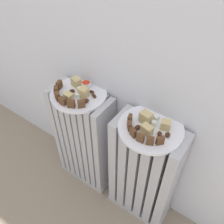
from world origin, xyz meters
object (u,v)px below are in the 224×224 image
Objects in this scene: radiator_left at (85,140)px; plate_left at (79,94)px; jam_bowl_left at (86,84)px; fork at (70,99)px; plate_right at (151,128)px; radiator_right at (143,174)px.

plate_left is (0.00, -0.00, 0.34)m from radiator_left.
jam_bowl_left reaches higher than fork.
fork is at bearing -92.54° from radiator_left.
plate_left is at bearing 180.00° from plate_right.
radiator_left and radiator_right have the same top height.
radiator_left is at bearing -91.90° from jam_bowl_left.
plate_right is at bearing 8.45° from fork.
fork is (-0.00, -0.06, 0.01)m from plate_left.
plate_left reaches higher than radiator_right.
plate_right is (0.00, 0.00, 0.34)m from radiator_right.
plate_right is (0.37, -0.00, 0.34)m from radiator_left.
plate_right is 0.38m from jam_bowl_left.
radiator_left is 14.16× the size of jam_bowl_left.
fork is (-0.38, -0.06, 0.01)m from plate_right.
jam_bowl_left is (0.00, 0.05, 0.02)m from plate_left.
plate_left is (-0.37, 0.00, 0.34)m from radiator_right.
radiator_right is 0.51m from fork.
radiator_right is at bearing 8.45° from fork.
fork is (-0.00, -0.06, 0.34)m from radiator_left.
plate_left reaches higher than radiator_left.
plate_right reaches higher than radiator_right.
radiator_left is 6.63× the size of fork.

